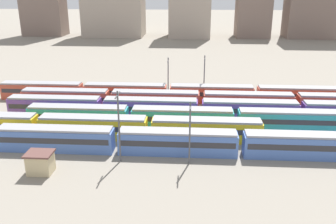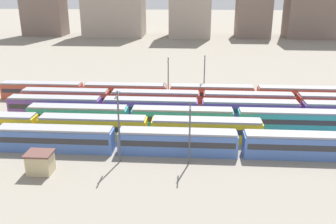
# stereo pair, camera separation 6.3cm
# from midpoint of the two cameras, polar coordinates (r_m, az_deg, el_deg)

# --- Properties ---
(ground_plane) EXTENTS (600.00, 600.00, 0.00)m
(ground_plane) POSITION_cam_midpoint_polar(r_m,az_deg,el_deg) (71.87, -14.50, -1.21)
(ground_plane) COLOR gray
(train_track_0) EXTENTS (93.60, 3.06, 3.75)m
(train_track_0) POSITION_cam_midpoint_polar(r_m,az_deg,el_deg) (58.13, 20.56, -4.88)
(train_track_0) COLOR #4C70BC
(train_track_0) RESTS_ON ground_plane
(train_track_1) EXTENTS (55.80, 3.06, 3.75)m
(train_track_1) POSITION_cam_midpoint_polar(r_m,az_deg,el_deg) (62.53, -11.55, -2.26)
(train_track_1) COLOR yellow
(train_track_1) RESTS_ON ground_plane
(train_track_3) EXTENTS (93.60, 3.06, 3.75)m
(train_track_3) POSITION_cam_midpoint_polar(r_m,az_deg,el_deg) (70.99, 12.65, 0.32)
(train_track_3) COLOR #6B429E
(train_track_3) RESTS_ON ground_plane
(train_track_4) EXTENTS (93.60, 3.06, 3.75)m
(train_track_4) POSITION_cam_midpoint_polar(r_m,az_deg,el_deg) (75.93, 12.41, 1.60)
(train_track_4) COLOR #BC4C38
(train_track_4) RESTS_ON ground_plane
(train_track_5) EXTENTS (112.50, 3.06, 3.75)m
(train_track_5) POSITION_cam_midpoint_polar(r_m,az_deg,el_deg) (81.21, 13.51, 2.69)
(train_track_5) COLOR #BC4C38
(train_track_5) RESTS_ON ground_plane
(catenary_pole_0) EXTENTS (0.24, 3.20, 10.72)m
(catenary_pole_0) POSITION_cam_midpoint_polar(r_m,az_deg,el_deg) (52.06, -7.66, -1.80)
(catenary_pole_0) COLOR #4C4C51
(catenary_pole_0) RESTS_ON ground_plane
(catenary_pole_1) EXTENTS (0.24, 3.20, 9.74)m
(catenary_pole_1) POSITION_cam_midpoint_polar(r_m,az_deg,el_deg) (81.81, 5.71, 5.82)
(catenary_pole_1) COLOR #4C4C51
(catenary_pole_1) RESTS_ON ground_plane
(catenary_pole_2) EXTENTS (0.24, 3.20, 9.39)m
(catenary_pole_2) POSITION_cam_midpoint_polar(r_m,az_deg,el_deg) (51.28, 3.45, -2.81)
(catenary_pole_2) COLOR #4C4C51
(catenary_pole_2) RESTS_ON ground_plane
(catenary_pole_3) EXTENTS (0.24, 3.20, 9.10)m
(catenary_pole_3) POSITION_cam_midpoint_polar(r_m,az_deg,el_deg) (82.30, 0.05, 5.76)
(catenary_pole_3) COLOR #4C4C51
(catenary_pole_3) RESTS_ON ground_plane
(signal_hut) EXTENTS (3.60, 3.00, 3.04)m
(signal_hut) POSITION_cam_midpoint_polar(r_m,az_deg,el_deg) (53.24, -19.28, -7.43)
(signal_hut) COLOR #C6B284
(signal_hut) RESTS_ON ground_plane
(distant_building_3) EXTENTS (15.51, 14.69, 24.63)m
(distant_building_3) POSITION_cam_midpoint_polar(r_m,az_deg,el_deg) (182.15, 13.21, 15.17)
(distant_building_3) COLOR #7A665B
(distant_building_3) RESTS_ON ground_plane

